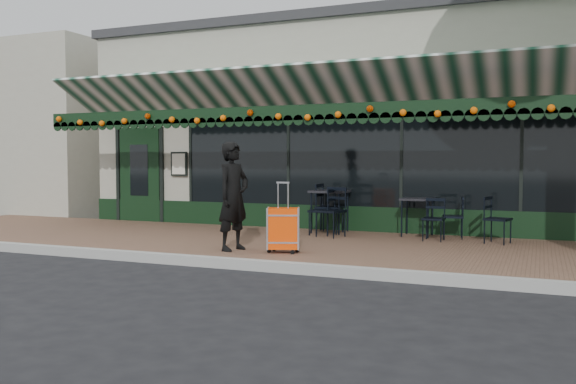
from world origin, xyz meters
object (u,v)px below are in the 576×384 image
at_px(chair_b_right, 330,208).
at_px(cafe_table_a, 417,202).
at_px(chair_b_front, 331,212).
at_px(chair_a_left, 453,217).
at_px(cafe_table_b, 330,194).
at_px(chair_b_left, 322,212).
at_px(chair_a_right, 498,220).
at_px(suitcase, 283,229).
at_px(chair_a_front, 434,219).
at_px(woman, 233,196).

bearing_deg(chair_b_right, cafe_table_a, -82.95).
bearing_deg(chair_b_front, chair_a_left, 32.01).
bearing_deg(cafe_table_b, chair_b_left, -90.66).
xyz_separation_m(chair_b_left, chair_b_right, (0.05, 0.33, 0.04)).
bearing_deg(chair_b_left, chair_a_right, 92.79).
xyz_separation_m(suitcase, cafe_table_a, (1.53, 2.88, 0.28)).
bearing_deg(chair_b_front, chair_a_front, 20.30).
xyz_separation_m(woman, chair_a_left, (3.03, 2.85, -0.47)).
distance_m(suitcase, chair_b_left, 2.36).
xyz_separation_m(suitcase, chair_a_left, (2.20, 2.79, 0.03)).
height_order(chair_a_left, chair_a_front, chair_a_left).
bearing_deg(cafe_table_b, chair_a_front, -12.95).
xyz_separation_m(chair_b_right, chair_b_front, (0.20, -0.54, -0.02)).
xyz_separation_m(cafe_table_a, chair_a_front, (0.40, -0.57, -0.26)).
distance_m(suitcase, chair_b_right, 2.69).
relative_size(woman, chair_a_left, 2.20).
bearing_deg(cafe_table_b, chair_a_left, -0.15).
bearing_deg(chair_a_left, chair_b_left, -88.54).
height_order(chair_a_right, chair_b_front, chair_b_front).
bearing_deg(chair_a_front, cafe_table_b, 168.73).
xyz_separation_m(cafe_table_b, chair_a_right, (3.19, -0.42, -0.35)).
xyz_separation_m(chair_a_right, chair_b_right, (-3.15, 0.30, 0.08)).
bearing_deg(cafe_table_a, chair_a_left, -7.91).
relative_size(chair_a_left, chair_b_right, 0.79).
relative_size(woman, chair_b_left, 1.91).
relative_size(cafe_table_b, chair_b_left, 0.93).
distance_m(woman, cafe_table_b, 2.93).
height_order(suitcase, chair_b_front, suitcase).
relative_size(woman, cafe_table_a, 2.40).
distance_m(chair_a_right, chair_b_left, 3.20).
bearing_deg(woman, cafe_table_a, -24.49).
bearing_deg(suitcase, chair_b_right, 72.35).
relative_size(woman, chair_b_front, 1.83).
relative_size(cafe_table_a, chair_a_front, 0.94).
height_order(chair_a_front, chair_b_left, chair_b_left).
bearing_deg(chair_a_right, chair_b_right, 99.98).
distance_m(woman, chair_b_left, 2.53).
distance_m(cafe_table_a, chair_b_right, 1.69).
relative_size(woman, cafe_table_b, 2.05).
distance_m(cafe_table_b, chair_a_left, 2.41).
relative_size(woman, suitcase, 1.58).
relative_size(cafe_table_b, chair_b_right, 0.85).
relative_size(cafe_table_a, cafe_table_b, 0.86).
xyz_separation_m(chair_a_left, chair_b_front, (-2.14, -0.65, 0.08)).
bearing_deg(chair_a_right, suitcase, 143.80).
height_order(suitcase, chair_a_front, suitcase).
bearing_deg(cafe_table_a, woman, -128.68).
xyz_separation_m(suitcase, chair_a_right, (3.00, 2.38, 0.05)).
distance_m(woman, suitcase, 0.97).
bearing_deg(chair_a_right, woman, 137.90).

